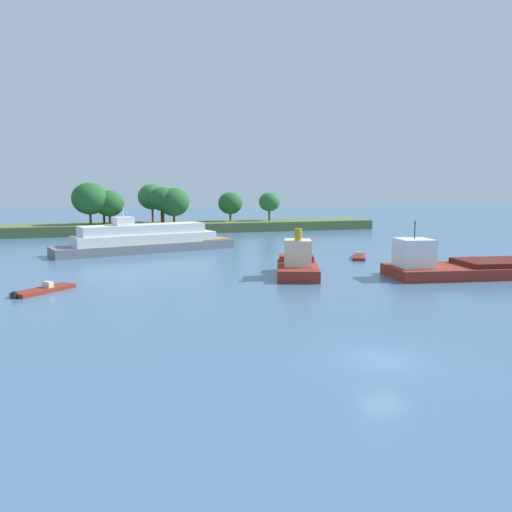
{
  "coord_description": "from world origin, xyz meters",
  "views": [
    {
      "loc": [
        -13.91,
        -22.66,
        8.98
      ],
      "look_at": [
        2.89,
        32.15,
        1.2
      ],
      "focal_mm": 35.83,
      "sensor_mm": 36.0,
      "label": 1
    }
  ],
  "objects_px": {
    "small_motorboat": "(359,257)",
    "fishing_skiff": "(44,290)",
    "white_riverboat": "(146,240)",
    "tugboat": "(297,264)"
  },
  "relations": [
    {
      "from": "fishing_skiff",
      "to": "small_motorboat",
      "type": "bearing_deg",
      "value": 16.64
    },
    {
      "from": "tugboat",
      "to": "white_riverboat",
      "type": "relative_size",
      "value": 0.36
    },
    {
      "from": "tugboat",
      "to": "white_riverboat",
      "type": "bearing_deg",
      "value": 117.87
    },
    {
      "from": "tugboat",
      "to": "small_motorboat",
      "type": "xyz_separation_m",
      "value": [
        12.21,
        9.64,
        -1.04
      ]
    },
    {
      "from": "tugboat",
      "to": "small_motorboat",
      "type": "bearing_deg",
      "value": 38.29
    },
    {
      "from": "tugboat",
      "to": "small_motorboat",
      "type": "relative_size",
      "value": 1.82
    },
    {
      "from": "small_motorboat",
      "to": "fishing_skiff",
      "type": "bearing_deg",
      "value": -163.36
    },
    {
      "from": "fishing_skiff",
      "to": "white_riverboat",
      "type": "bearing_deg",
      "value": 66.96
    },
    {
      "from": "fishing_skiff",
      "to": "white_riverboat",
      "type": "xyz_separation_m",
      "value": [
        10.88,
        25.58,
        1.46
      ]
    },
    {
      "from": "white_riverboat",
      "to": "small_motorboat",
      "type": "height_order",
      "value": "white_riverboat"
    }
  ]
}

